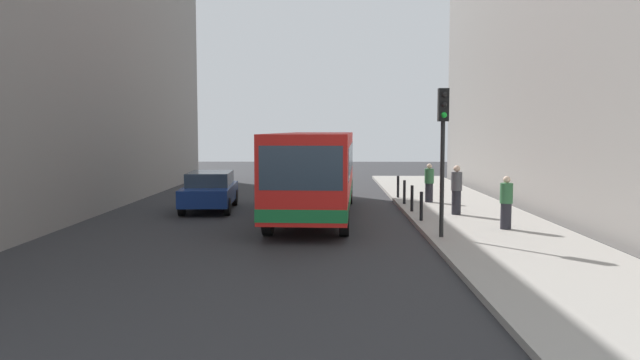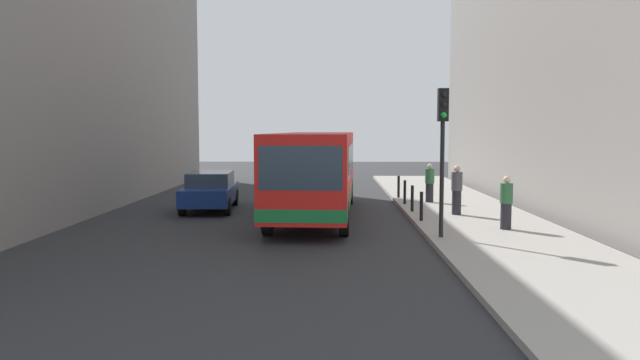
# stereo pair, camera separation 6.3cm
# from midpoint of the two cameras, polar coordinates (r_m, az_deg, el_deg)

# --- Properties ---
(ground_plane) EXTENTS (80.00, 80.00, 0.00)m
(ground_plane) POSITION_cam_midpoint_polar(r_m,az_deg,el_deg) (19.70, -0.50, -4.43)
(ground_plane) COLOR #2D2D30
(sidewalk) EXTENTS (4.40, 40.00, 0.15)m
(sidewalk) POSITION_cam_midpoint_polar(r_m,az_deg,el_deg) (20.29, 14.97, -4.11)
(sidewalk) COLOR #9E9991
(sidewalk) RESTS_ON ground
(building_right) EXTENTS (7.00, 32.00, 13.46)m
(building_right) POSITION_cam_midpoint_polar(r_m,az_deg,el_deg) (26.16, 26.44, 12.13)
(building_right) COLOR gray
(building_right) RESTS_ON ground
(bus) EXTENTS (3.07, 11.13, 3.00)m
(bus) POSITION_cam_midpoint_polar(r_m,az_deg,el_deg) (22.01, -0.48, 1.05)
(bus) COLOR red
(bus) RESTS_ON ground
(car_beside_bus) EXTENTS (2.08, 4.50, 1.48)m
(car_beside_bus) POSITION_cam_midpoint_polar(r_m,az_deg,el_deg) (24.26, -10.23, -0.91)
(car_beside_bus) COLOR navy
(car_beside_bus) RESTS_ON ground
(traffic_light) EXTENTS (0.28, 0.33, 4.10)m
(traffic_light) POSITION_cam_midpoint_polar(r_m,az_deg,el_deg) (17.23, 11.21, 4.20)
(traffic_light) COLOR black
(traffic_light) RESTS_ON sidewalk
(bollard_near) EXTENTS (0.11, 0.11, 0.95)m
(bollard_near) POSITION_cam_midpoint_polar(r_m,az_deg,el_deg) (20.41, 9.28, -2.41)
(bollard_near) COLOR black
(bollard_near) RESTS_ON sidewalk
(bollard_mid) EXTENTS (0.11, 0.11, 0.95)m
(bollard_mid) POSITION_cam_midpoint_polar(r_m,az_deg,el_deg) (22.64, 8.44, -1.69)
(bollard_mid) COLOR black
(bollard_mid) RESTS_ON sidewalk
(bollard_far) EXTENTS (0.11, 0.11, 0.95)m
(bollard_far) POSITION_cam_midpoint_polar(r_m,az_deg,el_deg) (24.88, 7.75, -1.11)
(bollard_far) COLOR black
(bollard_far) RESTS_ON sidewalk
(bollard_farthest) EXTENTS (0.11, 0.11, 0.95)m
(bollard_farthest) POSITION_cam_midpoint_polar(r_m,az_deg,el_deg) (27.12, 7.18, -0.62)
(bollard_farthest) COLOR black
(bollard_farthest) RESTS_ON sidewalk
(pedestrian_near_signal) EXTENTS (0.38, 0.38, 1.60)m
(pedestrian_near_signal) POSITION_cam_midpoint_polar(r_m,az_deg,el_deg) (19.21, 16.77, -2.04)
(pedestrian_near_signal) COLOR #26262D
(pedestrian_near_signal) RESTS_ON sidewalk
(pedestrian_mid_sidewalk) EXTENTS (0.38, 0.38, 1.73)m
(pedestrian_mid_sidewalk) POSITION_cam_midpoint_polar(r_m,az_deg,el_deg) (22.06, 12.45, -0.91)
(pedestrian_mid_sidewalk) COLOR #26262D
(pedestrian_mid_sidewalk) RESTS_ON sidewalk
(pedestrian_far_sidewalk) EXTENTS (0.38, 0.38, 1.58)m
(pedestrian_far_sidewalk) POSITION_cam_midpoint_polar(r_m,az_deg,el_deg) (25.60, 10.01, -0.28)
(pedestrian_far_sidewalk) COLOR #26262D
(pedestrian_far_sidewalk) RESTS_ON sidewalk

